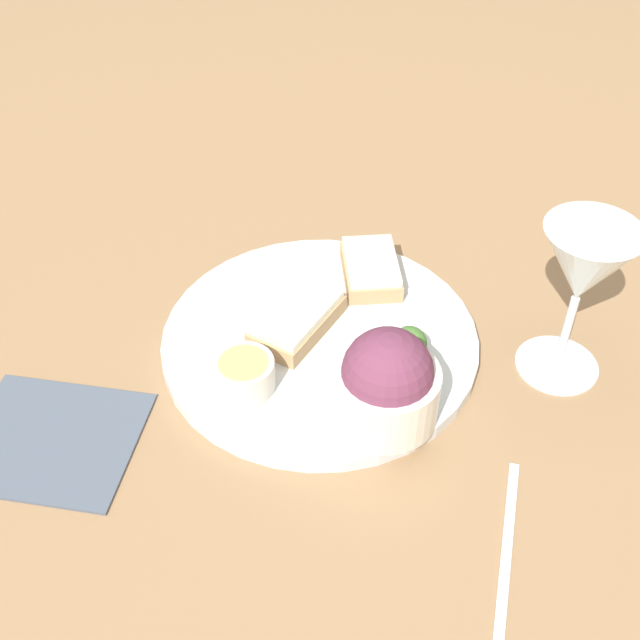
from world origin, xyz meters
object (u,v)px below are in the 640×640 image
object	(u,v)px
sauce_ramekin	(244,373)
fork	(507,551)
wine_glass	(583,272)
napkin	(51,438)
cheese_toast_near	(297,319)
salad_bowl	(387,383)
cheese_toast_far	(371,269)

from	to	relation	value
sauce_ramekin	fork	xyz separation A→B (m)	(0.19, 0.19, -0.03)
wine_glass	napkin	world-z (taller)	wine_glass
wine_glass	fork	xyz separation A→B (m)	(0.19, -0.11, -0.11)
sauce_ramekin	wine_glass	distance (m)	0.31
cheese_toast_near	napkin	distance (m)	0.25
cheese_toast_near	wine_glass	xyz separation A→B (m)	(0.07, 0.24, 0.09)
sauce_ramekin	napkin	size ratio (longest dim) A/B	0.31
wine_glass	napkin	bearing A→B (deg)	-86.44
sauce_ramekin	fork	size ratio (longest dim) A/B	0.34
salad_bowl	napkin	bearing A→B (deg)	-93.88
salad_bowl	cheese_toast_far	bearing A→B (deg)	173.48
sauce_ramekin	wine_glass	bearing A→B (deg)	89.99
wine_glass	cheese_toast_far	bearing A→B (deg)	-131.01
cheese_toast_near	fork	distance (m)	0.29
wine_glass	fork	distance (m)	0.24
salad_bowl	sauce_ramekin	size ratio (longest dim) A/B	1.66
napkin	fork	world-z (taller)	same
salad_bowl	napkin	world-z (taller)	salad_bowl
cheese_toast_far	wine_glass	size ratio (longest dim) A/B	0.54
wine_glass	sauce_ramekin	bearing A→B (deg)	-90.01
cheese_toast_near	napkin	bearing A→B (deg)	-66.59
wine_glass	fork	world-z (taller)	wine_glass
sauce_ramekin	napkin	distance (m)	0.17
salad_bowl	cheese_toast_far	xyz separation A→B (m)	(-0.18, 0.02, -0.03)
sauce_ramekin	cheese_toast_near	size ratio (longest dim) A/B	0.50
sauce_ramekin	cheese_toast_near	world-z (taller)	sauce_ramekin
napkin	cheese_toast_far	bearing A→B (deg)	117.93
fork	wine_glass	bearing A→B (deg)	150.16
salad_bowl	cheese_toast_far	size ratio (longest dim) A/B	1.06
napkin	cheese_toast_near	bearing A→B (deg)	113.41
cheese_toast_far	cheese_toast_near	bearing A→B (deg)	-51.66
salad_bowl	fork	distance (m)	0.16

